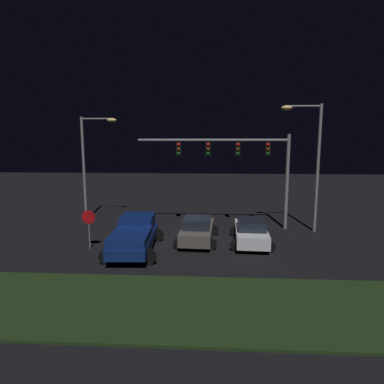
{
  "coord_description": "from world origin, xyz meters",
  "views": [
    {
      "loc": [
        1.07,
        -20.2,
        6.19
      ],
      "look_at": [
        -0.13,
        0.43,
        2.91
      ],
      "focal_mm": 31.46,
      "sensor_mm": 36.0,
      "label": 1
    }
  ],
  "objects_px": {
    "pickup_truck": "(135,233)",
    "street_lamp_right": "(311,153)",
    "car_sedan_far": "(251,232)",
    "stop_sign": "(89,222)",
    "car_sedan": "(197,230)",
    "traffic_signal_gantry": "(238,156)",
    "street_lamp_left": "(91,156)"
  },
  "relations": [
    {
      "from": "car_sedan_far",
      "to": "traffic_signal_gantry",
      "type": "relative_size",
      "value": 0.43
    },
    {
      "from": "street_lamp_left",
      "to": "car_sedan",
      "type": "bearing_deg",
      "value": -31.65
    },
    {
      "from": "pickup_truck",
      "to": "stop_sign",
      "type": "relative_size",
      "value": 2.46
    },
    {
      "from": "stop_sign",
      "to": "car_sedan_far",
      "type": "bearing_deg",
      "value": 9.24
    },
    {
      "from": "pickup_truck",
      "to": "car_sedan_far",
      "type": "height_order",
      "value": "pickup_truck"
    },
    {
      "from": "car_sedan",
      "to": "street_lamp_right",
      "type": "xyz_separation_m",
      "value": [
        7.3,
        2.78,
        4.54
      ]
    },
    {
      "from": "car_sedan_far",
      "to": "stop_sign",
      "type": "height_order",
      "value": "stop_sign"
    },
    {
      "from": "street_lamp_left",
      "to": "street_lamp_right",
      "type": "distance_m",
      "value": 15.71
    },
    {
      "from": "traffic_signal_gantry",
      "to": "street_lamp_left",
      "type": "bearing_deg",
      "value": 170.89
    },
    {
      "from": "car_sedan_far",
      "to": "traffic_signal_gantry",
      "type": "xyz_separation_m",
      "value": [
        -0.59,
        3.54,
        4.29
      ]
    },
    {
      "from": "car_sedan",
      "to": "stop_sign",
      "type": "distance_m",
      "value": 6.34
    },
    {
      "from": "pickup_truck",
      "to": "street_lamp_right",
      "type": "height_order",
      "value": "street_lamp_right"
    },
    {
      "from": "street_lamp_left",
      "to": "street_lamp_right",
      "type": "relative_size",
      "value": 0.93
    },
    {
      "from": "car_sedan_far",
      "to": "street_lamp_right",
      "type": "relative_size",
      "value": 0.53
    },
    {
      "from": "street_lamp_left",
      "to": "pickup_truck",
      "type": "bearing_deg",
      "value": -55.12
    },
    {
      "from": "pickup_truck",
      "to": "street_lamp_right",
      "type": "relative_size",
      "value": 0.65
    },
    {
      "from": "street_lamp_right",
      "to": "stop_sign",
      "type": "distance_m",
      "value": 14.56
    },
    {
      "from": "street_lamp_left",
      "to": "street_lamp_right",
      "type": "bearing_deg",
      "value": -8.42
    },
    {
      "from": "pickup_truck",
      "to": "street_lamp_right",
      "type": "xyz_separation_m",
      "value": [
        10.7,
        4.63,
        4.28
      ]
    },
    {
      "from": "car_sedan",
      "to": "traffic_signal_gantry",
      "type": "distance_m",
      "value": 6.03
    },
    {
      "from": "pickup_truck",
      "to": "street_lamp_left",
      "type": "distance_m",
      "value": 9.33
    },
    {
      "from": "stop_sign",
      "to": "street_lamp_right",
      "type": "bearing_deg",
      "value": 18.6
    },
    {
      "from": "car_sedan_far",
      "to": "stop_sign",
      "type": "distance_m",
      "value": 9.41
    },
    {
      "from": "car_sedan",
      "to": "car_sedan_far",
      "type": "distance_m",
      "value": 3.21
    },
    {
      "from": "street_lamp_right",
      "to": "pickup_truck",
      "type": "bearing_deg",
      "value": -156.59
    },
    {
      "from": "car_sedan_far",
      "to": "street_lamp_right",
      "type": "distance_m",
      "value": 6.8
    },
    {
      "from": "traffic_signal_gantry",
      "to": "stop_sign",
      "type": "xyz_separation_m",
      "value": [
        -8.67,
        -5.05,
        -3.47
      ]
    },
    {
      "from": "pickup_truck",
      "to": "street_lamp_left",
      "type": "height_order",
      "value": "street_lamp_left"
    },
    {
      "from": "pickup_truck",
      "to": "stop_sign",
      "type": "bearing_deg",
      "value": 84.16
    },
    {
      "from": "pickup_truck",
      "to": "car_sedan",
      "type": "bearing_deg",
      "value": -64.14
    },
    {
      "from": "pickup_truck",
      "to": "street_lamp_left",
      "type": "bearing_deg",
      "value": 32.16
    },
    {
      "from": "car_sedan",
      "to": "street_lamp_left",
      "type": "height_order",
      "value": "street_lamp_left"
    }
  ]
}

